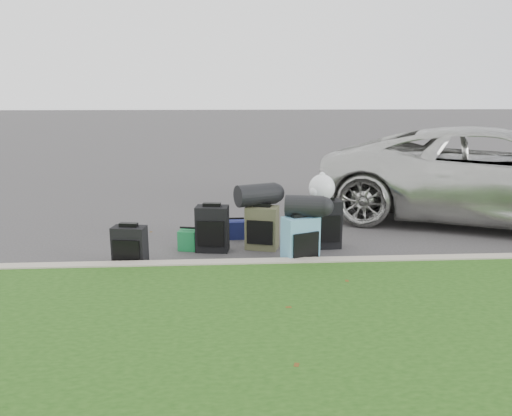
{
  "coord_description": "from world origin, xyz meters",
  "views": [
    {
      "loc": [
        -0.54,
        -6.97,
        2.22
      ],
      "look_at": [
        -0.1,
        0.2,
        0.55
      ],
      "focal_mm": 35.0,
      "sensor_mm": 36.0,
      "label": 1
    }
  ],
  "objects": [
    {
      "name": "trash_bag",
      "position": [
        0.83,
        -0.04,
        0.89
      ],
      "size": [
        0.37,
        0.37,
        0.37
      ],
      "primitive_type": "sphere",
      "color": "white",
      "rests_on": "suitcase_large_black_right"
    },
    {
      "name": "tote_navy",
      "position": [
        -0.38,
        0.5,
        0.14
      ],
      "size": [
        0.27,
        0.21,
        0.28
      ],
      "primitive_type": "cube",
      "rotation": [
        0.0,
        0.0,
        0.03
      ],
      "color": "navy",
      "rests_on": "ground"
    },
    {
      "name": "suitcase_teal",
      "position": [
        0.42,
        -0.75,
        0.32
      ],
      "size": [
        0.52,
        0.42,
        0.64
      ],
      "primitive_type": "cube",
      "rotation": [
        0.0,
        0.0,
        0.38
      ],
      "color": "teal",
      "rests_on": "ground"
    },
    {
      "name": "suitcase_small_black",
      "position": [
        -1.8,
        -0.69,
        0.27
      ],
      "size": [
        0.46,
        0.31,
        0.53
      ],
      "primitive_type": "cube",
      "rotation": [
        0.0,
        0.0,
        -0.18
      ],
      "color": "black",
      "rests_on": "ground"
    },
    {
      "name": "duffel_left",
      "position": [
        -0.1,
        0.04,
        0.78
      ],
      "size": [
        0.67,
        0.52,
        0.32
      ],
      "primitive_type": "cylinder",
      "rotation": [
        0.0,
        1.57,
        0.39
      ],
      "color": "black",
      "rests_on": "suitcase_olive"
    },
    {
      "name": "ground",
      "position": [
        0.0,
        0.0,
        0.0
      ],
      "size": [
        120.0,
        120.0,
        0.0
      ],
      "primitive_type": "plane",
      "color": "#383535",
      "rests_on": "ground"
    },
    {
      "name": "duffel_right",
      "position": [
        0.48,
        -0.71,
        0.78
      ],
      "size": [
        0.55,
        0.38,
        0.28
      ],
      "primitive_type": "cylinder",
      "rotation": [
        0.0,
        1.57,
        -0.22
      ],
      "color": "black",
      "rests_on": "suitcase_teal"
    },
    {
      "name": "suv",
      "position": [
        4.13,
        1.3,
        0.82
      ],
      "size": [
        6.48,
        4.91,
        1.63
      ],
      "primitive_type": "imported",
      "rotation": [
        0.0,
        0.0,
        1.14
      ],
      "color": "#B7B7B2",
      "rests_on": "ground"
    },
    {
      "name": "suitcase_large_black_right",
      "position": [
        0.88,
        -0.03,
        0.35
      ],
      "size": [
        0.48,
        0.31,
        0.7
      ],
      "primitive_type": "cube",
      "rotation": [
        0.0,
        0.0,
        0.06
      ],
      "color": "black",
      "rests_on": "ground"
    },
    {
      "name": "curb",
      "position": [
        0.0,
        -1.0,
        0.07
      ],
      "size": [
        120.0,
        0.18,
        0.15
      ],
      "primitive_type": "cube",
      "color": "#9E937F",
      "rests_on": "ground"
    },
    {
      "name": "suitcase_large_black_left",
      "position": [
        -0.74,
        -0.11,
        0.33
      ],
      "size": [
        0.49,
        0.33,
        0.65
      ],
      "primitive_type": "cube",
      "rotation": [
        0.0,
        0.0,
        -0.13
      ],
      "color": "black",
      "rests_on": "ground"
    },
    {
      "name": "suitcase_olive",
      "position": [
        -0.03,
        -0.04,
        0.31
      ],
      "size": [
        0.52,
        0.4,
        0.62
      ],
      "primitive_type": "cube",
      "rotation": [
        0.0,
        0.0,
        -0.29
      ],
      "color": "#3B3B27",
      "rests_on": "ground"
    },
    {
      "name": "tote_green",
      "position": [
        -1.1,
        -0.04,
        0.14
      ],
      "size": [
        0.29,
        0.25,
        0.29
      ],
      "primitive_type": "cube",
      "rotation": [
        0.0,
        0.0,
        -0.22
      ],
      "color": "#197239",
      "rests_on": "ground"
    }
  ]
}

